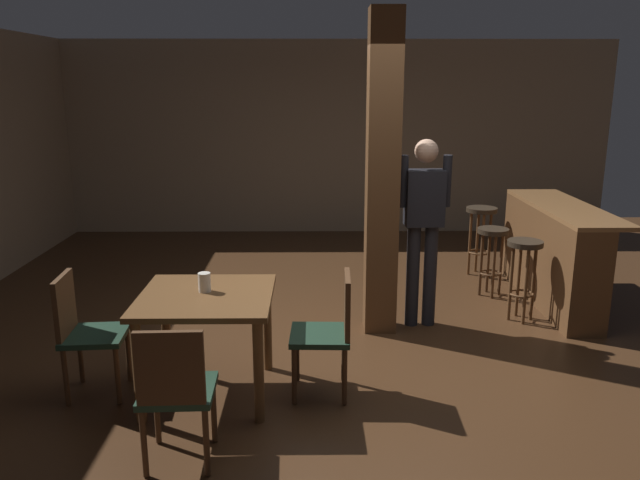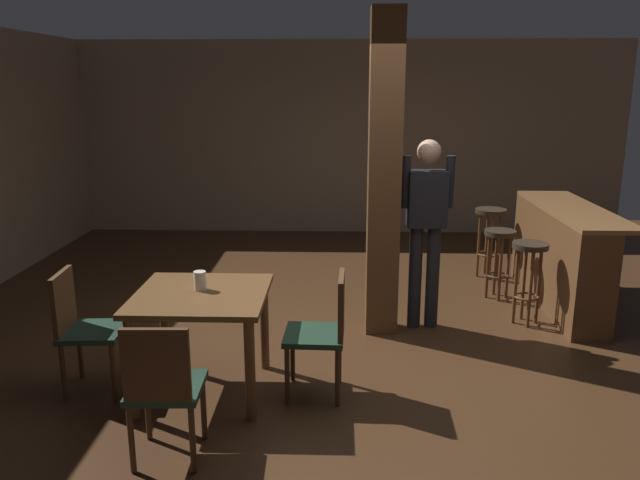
{
  "view_description": "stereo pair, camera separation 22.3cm",
  "coord_description": "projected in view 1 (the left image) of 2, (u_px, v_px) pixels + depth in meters",
  "views": [
    {
      "loc": [
        -0.36,
        -4.79,
        2.19
      ],
      "look_at": [
        -0.31,
        0.3,
        0.91
      ],
      "focal_mm": 35.0,
      "sensor_mm": 36.0,
      "label": 1
    },
    {
      "loc": [
        -0.14,
        -4.78,
        2.19
      ],
      "look_at": [
        -0.31,
        0.3,
        0.91
      ],
      "focal_mm": 35.0,
      "sensor_mm": 36.0,
      "label": 2
    }
  ],
  "objects": [
    {
      "name": "bar_counter",
      "position": [
        551.0,
        253.0,
        6.34
      ],
      "size": [
        0.56,
        1.97,
        1.0
      ],
      "color": "brown",
      "rests_on": "ground_plane"
    },
    {
      "name": "dining_table",
      "position": [
        207.0,
        312.0,
        4.39
      ],
      "size": [
        0.93,
        0.93,
        0.76
      ],
      "color": "brown",
      "rests_on": "ground_plane"
    },
    {
      "name": "wall_back",
      "position": [
        338.0,
        138.0,
        9.2
      ],
      "size": [
        8.0,
        0.1,
        2.8
      ],
      "primitive_type": "cube",
      "color": "gray",
      "rests_on": "ground_plane"
    },
    {
      "name": "chair_west",
      "position": [
        84.0,
        328.0,
        4.41
      ],
      "size": [
        0.45,
        0.45,
        0.89
      ],
      "color": "#1E3828",
      "rests_on": "ground_plane"
    },
    {
      "name": "bar_stool_mid",
      "position": [
        492.0,
        246.0,
        6.51
      ],
      "size": [
        0.32,
        0.32,
        0.73
      ],
      "color": "#2D2319",
      "rests_on": "ground_plane"
    },
    {
      "name": "bar_stool_near",
      "position": [
        524.0,
        262.0,
        5.8
      ],
      "size": [
        0.32,
        0.32,
        0.78
      ],
      "color": "#2D2319",
      "rests_on": "ground_plane"
    },
    {
      "name": "standing_person",
      "position": [
        424.0,
        220.0,
        5.59
      ],
      "size": [
        0.47,
        0.22,
        1.72
      ],
      "color": "black",
      "rests_on": "ground_plane"
    },
    {
      "name": "ground_plane",
      "position": [
        357.0,
        355.0,
        5.18
      ],
      "size": [
        10.8,
        10.8,
        0.0
      ],
      "primitive_type": "plane",
      "color": "#422816"
    },
    {
      "name": "chair_east",
      "position": [
        331.0,
        328.0,
        4.42
      ],
      "size": [
        0.43,
        0.43,
        0.89
      ],
      "color": "#1E3828",
      "rests_on": "ground_plane"
    },
    {
      "name": "chair_south",
      "position": [
        175.0,
        388.0,
        3.55
      ],
      "size": [
        0.43,
        0.43,
        0.89
      ],
      "color": "#1E3828",
      "rests_on": "ground_plane"
    },
    {
      "name": "napkin_cup",
      "position": [
        204.0,
        282.0,
        4.4
      ],
      "size": [
        0.09,
        0.09,
        0.14
      ],
      "primitive_type": "cylinder",
      "color": "silver",
      "rests_on": "dining_table"
    },
    {
      "name": "bar_stool_far",
      "position": [
        481.0,
        225.0,
        7.21
      ],
      "size": [
        0.35,
        0.35,
        0.8
      ],
      "color": "#2D2319",
      "rests_on": "ground_plane"
    },
    {
      "name": "pillar",
      "position": [
        383.0,
        177.0,
        5.4
      ],
      "size": [
        0.28,
        0.28,
        2.8
      ],
      "primitive_type": "cube",
      "color": "brown",
      "rests_on": "ground_plane"
    }
  ]
}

